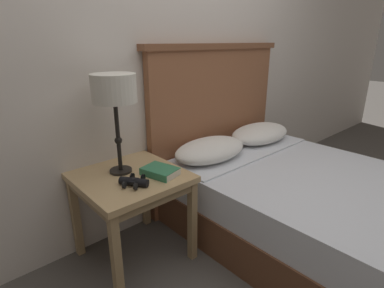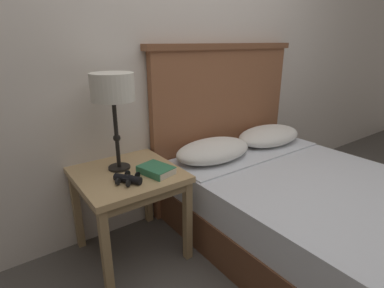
{
  "view_description": "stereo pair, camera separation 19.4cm",
  "coord_description": "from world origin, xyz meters",
  "px_view_note": "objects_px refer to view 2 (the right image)",
  "views": [
    {
      "loc": [
        -1.37,
        -0.71,
        1.3
      ],
      "look_at": [
        -0.15,
        0.65,
        0.66
      ],
      "focal_mm": 28.0,
      "sensor_mm": 36.0,
      "label": 1
    },
    {
      "loc": [
        -1.22,
        -0.83,
        1.3
      ],
      "look_at": [
        -0.15,
        0.65,
        0.66
      ],
      "focal_mm": 28.0,
      "sensor_mm": 36.0,
      "label": 2
    }
  ],
  "objects_px": {
    "book_on_nightstand": "(156,170)",
    "binoculars_pair": "(128,179)",
    "bed": "(301,201)",
    "nightstand": "(128,183)",
    "table_lamp": "(113,91)"
  },
  "relations": [
    {
      "from": "nightstand",
      "to": "bed",
      "type": "height_order",
      "value": "bed"
    },
    {
      "from": "book_on_nightstand",
      "to": "binoculars_pair",
      "type": "height_order",
      "value": "binoculars_pair"
    },
    {
      "from": "bed",
      "to": "table_lamp",
      "type": "bearing_deg",
      "value": 147.97
    },
    {
      "from": "binoculars_pair",
      "to": "nightstand",
      "type": "bearing_deg",
      "value": 67.64
    },
    {
      "from": "nightstand",
      "to": "binoculars_pair",
      "type": "height_order",
      "value": "binoculars_pair"
    },
    {
      "from": "nightstand",
      "to": "book_on_nightstand",
      "type": "relative_size",
      "value": 2.56
    },
    {
      "from": "bed",
      "to": "book_on_nightstand",
      "type": "bearing_deg",
      "value": 153.19
    },
    {
      "from": "book_on_nightstand",
      "to": "bed",
      "type": "bearing_deg",
      "value": -26.81
    },
    {
      "from": "bed",
      "to": "binoculars_pair",
      "type": "distance_m",
      "value": 1.14
    },
    {
      "from": "book_on_nightstand",
      "to": "binoculars_pair",
      "type": "distance_m",
      "value": 0.18
    },
    {
      "from": "bed",
      "to": "table_lamp",
      "type": "xyz_separation_m",
      "value": [
        -0.99,
        0.62,
        0.75
      ]
    },
    {
      "from": "book_on_nightstand",
      "to": "binoculars_pair",
      "type": "relative_size",
      "value": 1.44
    },
    {
      "from": "table_lamp",
      "to": "book_on_nightstand",
      "type": "height_order",
      "value": "table_lamp"
    },
    {
      "from": "bed",
      "to": "book_on_nightstand",
      "type": "distance_m",
      "value": 0.99
    },
    {
      "from": "nightstand",
      "to": "table_lamp",
      "type": "bearing_deg",
      "value": 102.64
    }
  ]
}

